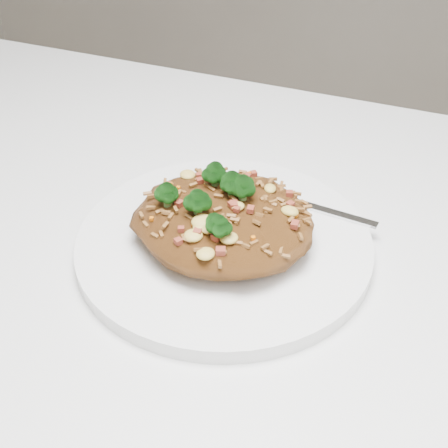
{
  "coord_description": "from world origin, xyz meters",
  "views": [
    {
      "loc": [
        0.1,
        -0.33,
        1.11
      ],
      "look_at": [
        -0.05,
        0.07,
        0.78
      ],
      "focal_mm": 50.0,
      "sensor_mm": 36.0,
      "label": 1
    }
  ],
  "objects_px": {
    "fork": "(301,204)",
    "dining_table": "(253,388)",
    "plate": "(224,244)",
    "fried_rice": "(223,213)"
  },
  "relations": [
    {
      "from": "fork",
      "to": "dining_table",
      "type": "bearing_deg",
      "value": -82.49
    },
    {
      "from": "dining_table",
      "to": "fork",
      "type": "height_order",
      "value": "fork"
    },
    {
      "from": "dining_table",
      "to": "fried_rice",
      "type": "relative_size",
      "value": 7.64
    },
    {
      "from": "fried_rice",
      "to": "fork",
      "type": "xyz_separation_m",
      "value": [
        0.05,
        0.07,
        -0.02
      ]
    },
    {
      "from": "plate",
      "to": "fork",
      "type": "height_order",
      "value": "fork"
    },
    {
      "from": "fork",
      "to": "fried_rice",
      "type": "bearing_deg",
      "value": -118.97
    },
    {
      "from": "dining_table",
      "to": "fork",
      "type": "distance_m",
      "value": 0.17
    },
    {
      "from": "plate",
      "to": "fried_rice",
      "type": "relative_size",
      "value": 1.65
    },
    {
      "from": "plate",
      "to": "dining_table",
      "type": "bearing_deg",
      "value": -50.66
    },
    {
      "from": "dining_table",
      "to": "plate",
      "type": "height_order",
      "value": "plate"
    }
  ]
}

